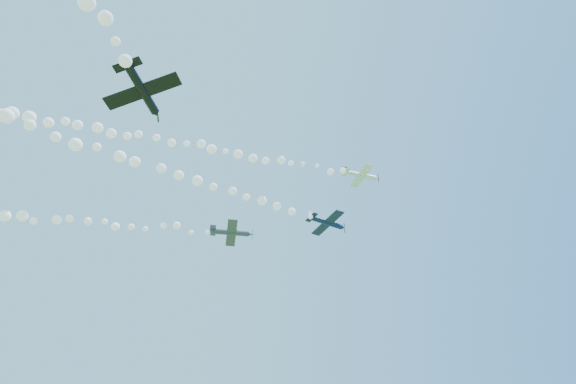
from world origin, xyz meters
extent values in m
cylinder|color=white|center=(18.40, -2.19, 55.09)|extent=(5.82, 1.09, 0.87)
cone|color=white|center=(21.53, -2.06, 55.06)|extent=(0.72, 0.80, 0.78)
cone|color=#B01A14|center=(21.96, -2.04, 55.06)|extent=(0.30, 0.28, 0.27)
cube|color=black|center=(21.84, -2.05, 55.06)|extent=(0.08, 0.30, 1.84)
cube|color=white|center=(18.64, -2.17, 54.98)|extent=(1.73, 7.17, 0.78)
cube|color=white|center=(15.80, -2.29, 55.17)|extent=(0.92, 2.53, 0.31)
cube|color=#B01A14|center=(15.73, -2.34, 55.70)|extent=(0.94, 0.23, 1.17)
sphere|color=black|center=(19.22, -2.18, 55.45)|extent=(0.73, 0.78, 0.76)
cylinder|color=#0E183D|center=(13.28, 2.54, 47.53)|extent=(6.38, 2.75, 0.93)
cone|color=#0E183D|center=(16.61, 3.49, 47.55)|extent=(0.97, 1.04, 0.86)
cone|color=silver|center=(17.07, 3.62, 47.55)|extent=(0.40, 0.38, 0.30)
cube|color=black|center=(16.95, 3.58, 47.55)|extent=(0.12, 0.20, 2.03)
cube|color=#0E183D|center=(13.53, 2.61, 47.40)|extent=(3.70, 8.03, 0.33)
cube|color=#0E183D|center=(10.51, 1.75, 47.56)|extent=(1.63, 2.91, 0.15)
cube|color=silver|center=(10.42, 1.73, 48.15)|extent=(1.02, 0.39, 1.29)
sphere|color=black|center=(14.14, 2.79, 47.94)|extent=(0.96, 0.96, 0.79)
cylinder|color=#313548|center=(-3.26, -2.18, 40.09)|extent=(5.51, 1.00, 0.78)
cone|color=#313548|center=(-0.30, -2.42, 40.10)|extent=(0.67, 0.76, 0.73)
cone|color=navy|center=(0.11, -2.45, 40.10)|extent=(0.29, 0.27, 0.26)
cube|color=black|center=(0.00, -2.44, 40.10)|extent=(0.06, 0.20, 1.74)
cube|color=#313548|center=(-3.03, -2.20, 39.98)|extent=(1.91, 6.85, 0.39)
cube|color=#313548|center=(-5.72, -1.98, 40.13)|extent=(0.97, 2.43, 0.17)
cube|color=navy|center=(-5.79, -1.95, 40.64)|extent=(0.87, 0.19, 1.10)
sphere|color=black|center=(-2.49, -2.23, 40.44)|extent=(0.71, 0.73, 0.68)
cylinder|color=black|center=(-15.17, -30.16, 36.83)|extent=(2.05, 5.97, 1.02)
cone|color=black|center=(-13.73, -27.30, 36.72)|extent=(0.93, 0.86, 0.82)
cone|color=#BDC317|center=(-13.53, -26.90, 36.71)|extent=(0.34, 0.35, 0.29)
cube|color=black|center=(-13.58, -27.01, 36.71)|extent=(0.54, 0.37, 1.85)
cube|color=black|center=(-15.03, -29.95, 36.70)|extent=(7.01, 4.46, 2.04)
cube|color=black|center=(-16.38, -32.52, 36.96)|extent=(2.61, 1.85, 0.75)
cube|color=#BDC317|center=(-16.53, -32.51, 37.49)|extent=(0.75, 1.04, 1.20)
sphere|color=black|center=(-14.87, -29.35, 37.16)|extent=(1.08, 1.04, 0.89)
camera|label=1|loc=(-8.71, -62.18, 2.00)|focal=30.00mm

